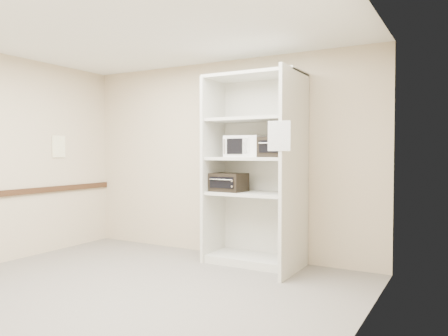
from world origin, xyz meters
The scene contains 10 objects.
floor centered at (0.00, 0.00, 0.00)m, with size 4.50×4.00×0.01m, color slate.
ceiling centered at (0.00, 0.00, 2.70)m, with size 4.50×4.00×0.01m, color white.
wall_back centered at (0.00, 2.00, 1.35)m, with size 4.50×0.02×2.70m, color #C5AE91.
wall_right centered at (2.25, 0.00, 1.35)m, with size 0.02×4.00×2.70m, color #C5AE91.
shelving_unit centered at (0.67, 1.70, 1.13)m, with size 1.24×0.92×2.42m.
microwave centered at (0.48, 1.70, 1.51)m, with size 0.46×0.35×0.27m, color white.
toaster_oven_upper centered at (0.97, 1.65, 1.49)m, with size 0.43×0.32×0.25m, color black.
toaster_oven_lower centered at (0.28, 1.64, 1.04)m, with size 0.43×0.33×0.24m, color black.
paper_sign centered at (1.21, 1.07, 1.61)m, with size 0.25×0.01×0.32m, color white.
wall_poster centered at (-2.24, 1.05, 1.52)m, with size 0.01×0.23×0.32m, color white.
Camera 1 is at (3.00, -3.33, 1.42)m, focal length 35.00 mm.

